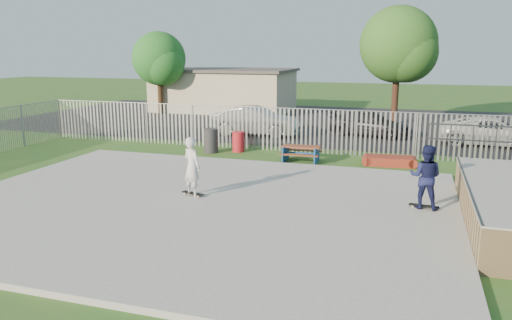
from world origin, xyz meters
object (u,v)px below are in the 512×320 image
(car_white, at_px, (493,131))
(skater_white, at_px, (192,166))
(funbox, at_px, (389,161))
(tree_left, at_px, (159,59))
(tree_mid, at_px, (398,45))
(car_silver, at_px, (255,121))
(car_dark, at_px, (369,124))
(trash_bin_red, at_px, (238,142))
(trash_bin_grey, at_px, (211,141))
(skater_navy, at_px, (426,177))
(picnic_table, at_px, (301,154))

(car_white, distance_m, skater_white, 16.31)
(funbox, height_order, tree_left, tree_left)
(funbox, height_order, skater_white, skater_white)
(tree_left, relative_size, tree_mid, 0.81)
(car_silver, distance_m, car_dark, 6.19)
(trash_bin_red, bearing_deg, trash_bin_grey, -154.83)
(trash_bin_red, distance_m, car_white, 12.48)
(car_white, bearing_deg, skater_white, 143.34)
(car_dark, bearing_deg, tree_left, 82.45)
(funbox, xyz_separation_m, trash_bin_grey, (-7.93, 0.23, 0.37))
(tree_left, height_order, skater_navy, tree_left)
(picnic_table, height_order, skater_navy, skater_navy)
(tree_left, xyz_separation_m, tree_mid, (16.54, 0.02, 0.93))
(car_dark, bearing_deg, skater_navy, -156.83)
(trash_bin_grey, xyz_separation_m, car_silver, (0.55, 4.92, 0.26))
(car_silver, bearing_deg, car_white, -86.71)
(trash_bin_grey, height_order, car_dark, car_dark)
(funbox, distance_m, car_silver, 9.02)
(trash_bin_red, height_order, car_dark, car_dark)
(picnic_table, relative_size, skater_white, 0.88)
(car_silver, bearing_deg, picnic_table, -146.07)
(car_white, bearing_deg, tree_left, 75.60)
(funbox, bearing_deg, trash_bin_red, 169.35)
(tree_left, relative_size, skater_navy, 3.20)
(trash_bin_grey, bearing_deg, tree_mid, 57.87)
(picnic_table, distance_m, tree_mid, 13.85)
(funbox, xyz_separation_m, trash_bin_red, (-6.79, 0.77, 0.28))
(skater_navy, bearing_deg, funbox, -68.82)
(tree_left, height_order, tree_mid, tree_mid)
(car_silver, height_order, car_white, car_silver)
(trash_bin_grey, height_order, skater_navy, skater_navy)
(car_white, bearing_deg, car_dark, 82.21)
(skater_navy, height_order, skater_white, same)
(funbox, xyz_separation_m, tree_mid, (-0.38, 12.25, 4.73))
(picnic_table, height_order, car_white, car_white)
(car_silver, relative_size, car_white, 0.97)
(funbox, height_order, car_silver, car_silver)
(tree_mid, height_order, skater_navy, tree_mid)
(picnic_table, distance_m, car_white, 10.34)
(car_dark, bearing_deg, trash_bin_red, 150.62)
(funbox, xyz_separation_m, skater_white, (-5.60, -6.82, 0.89))
(trash_bin_red, relative_size, skater_white, 0.50)
(tree_left, bearing_deg, skater_white, -59.28)
(car_silver, relative_size, car_dark, 1.06)
(funbox, bearing_deg, picnic_table, -177.40)
(skater_navy, bearing_deg, car_white, -96.26)
(funbox, xyz_separation_m, skater_navy, (1.26, -5.99, 0.89))
(tree_left, height_order, skater_white, tree_left)
(funbox, height_order, car_white, car_white)
(funbox, xyz_separation_m, car_silver, (-7.38, 5.15, 0.63))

